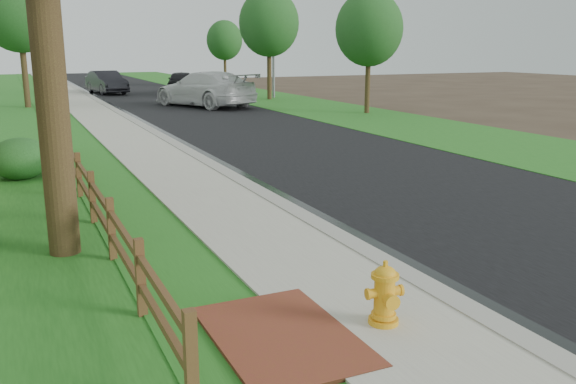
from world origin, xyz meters
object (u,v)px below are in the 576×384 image
streetlight (271,20)px  ranch_fence (85,183)px  fire_hydrant (385,295)px  dark_car_mid (182,82)px  white_suv (205,89)px

streetlight → ranch_fence: bearing=-120.9°
fire_hydrant → dark_car_mid: size_ratio=0.16×
ranch_fence → dark_car_mid: size_ratio=3.35×
fire_hydrant → white_suv: bearing=77.2°
dark_car_mid → streetlight: 9.14m
white_suv → streetlight: 8.43m
ranch_fence → streetlight: size_ratio=1.83×
white_suv → streetlight: size_ratio=0.77×
white_suv → dark_car_mid: bearing=-119.8°
streetlight → white_suv: bearing=-146.1°
dark_car_mid → streetlight: size_ratio=0.55×
dark_car_mid → fire_hydrant: bearing=96.5°
fire_hydrant → streetlight: (12.73, 33.45, 4.74)m
dark_car_mid → streetlight: bearing=143.1°
ranch_fence → dark_car_mid: bearing=71.6°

